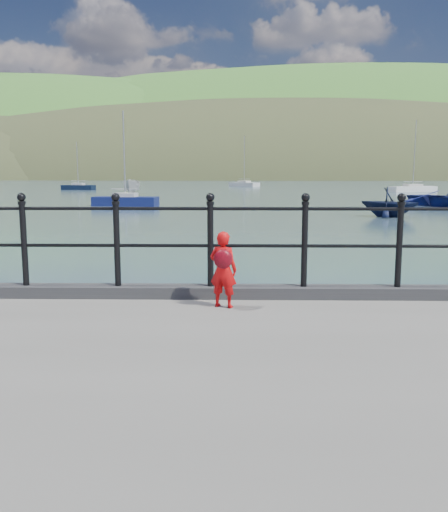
{
  "coord_description": "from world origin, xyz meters",
  "views": [
    {
      "loc": [
        0.91,
        -7.0,
        2.61
      ],
      "look_at": [
        0.77,
        -0.2,
        1.55
      ],
      "focal_mm": 38.0,
      "sensor_mm": 36.0,
      "label": 1
    }
  ],
  "objects_px": {
    "sailboat_left": "(78,188)",
    "sailboat_deep": "(244,184)",
    "launch_white": "(132,187)",
    "child": "(223,269)",
    "sailboat_far": "(413,189)",
    "railing": "(163,234)",
    "launch_navy": "(389,202)",
    "launch_blue": "(444,198)",
    "sailboat_port": "(125,201)"
  },
  "relations": [
    {
      "from": "child",
      "to": "sailboat_left",
      "type": "distance_m",
      "value": 75.07
    },
    {
      "from": "railing",
      "to": "sailboat_far",
      "type": "xyz_separation_m",
      "value": [
        24.19,
        64.84,
        -1.48
      ]
    },
    {
      "from": "railing",
      "to": "launch_navy",
      "type": "relative_size",
      "value": 5.57
    },
    {
      "from": "child",
      "to": "sailboat_port",
      "type": "relative_size",
      "value": 0.13
    },
    {
      "from": "sailboat_left",
      "to": "railing",
      "type": "bearing_deg",
      "value": -61.04
    },
    {
      "from": "railing",
      "to": "sailboat_deep",
      "type": "bearing_deg",
      "value": 88.36
    },
    {
      "from": "launch_blue",
      "to": "sailboat_far",
      "type": "height_order",
      "value": "sailboat_far"
    },
    {
      "from": "child",
      "to": "sailboat_far",
      "type": "relative_size",
      "value": 0.1
    },
    {
      "from": "sailboat_port",
      "to": "launch_white",
      "type": "bearing_deg",
      "value": 106.94
    },
    {
      "from": "launch_white",
      "to": "sailboat_left",
      "type": "distance_m",
      "value": 18.87
    },
    {
      "from": "sailboat_left",
      "to": "sailboat_port",
      "type": "bearing_deg",
      "value": -56.76
    },
    {
      "from": "sailboat_far",
      "to": "sailboat_deep",
      "type": "relative_size",
      "value": 1.04
    },
    {
      "from": "child",
      "to": "sailboat_port",
      "type": "xyz_separation_m",
      "value": [
        -8.26,
        35.2,
        -1.13
      ]
    },
    {
      "from": "railing",
      "to": "sailboat_left",
      "type": "bearing_deg",
      "value": 106.89
    },
    {
      "from": "child",
      "to": "sailboat_left",
      "type": "relative_size",
      "value": 0.13
    },
    {
      "from": "launch_blue",
      "to": "launch_navy",
      "type": "xyz_separation_m",
      "value": [
        -6.94,
        -9.91,
        0.24
      ]
    },
    {
      "from": "launch_white",
      "to": "sailboat_deep",
      "type": "xyz_separation_m",
      "value": [
        13.52,
        35.21,
        -0.54
      ]
    },
    {
      "from": "sailboat_left",
      "to": "launch_navy",
      "type": "bearing_deg",
      "value": -43.73
    },
    {
      "from": "railing",
      "to": "child",
      "type": "relative_size",
      "value": 19.77
    },
    {
      "from": "launch_blue",
      "to": "launch_navy",
      "type": "bearing_deg",
      "value": -154.55
    },
    {
      "from": "sailboat_left",
      "to": "launch_white",
      "type": "bearing_deg",
      "value": -43.46
    },
    {
      "from": "launch_white",
      "to": "sailboat_port",
      "type": "height_order",
      "value": "sailboat_port"
    },
    {
      "from": "child",
      "to": "launch_navy",
      "type": "height_order",
      "value": "child"
    },
    {
      "from": "sailboat_deep",
      "to": "sailboat_far",
      "type": "bearing_deg",
      "value": -4.49
    },
    {
      "from": "sailboat_port",
      "to": "railing",
      "type": "bearing_deg",
      "value": -70.24
    },
    {
      "from": "launch_blue",
      "to": "sailboat_port",
      "type": "height_order",
      "value": "sailboat_port"
    },
    {
      "from": "railing",
      "to": "sailboat_deep",
      "type": "distance_m",
      "value": 90.85
    },
    {
      "from": "launch_navy",
      "to": "sailboat_left",
      "type": "height_order",
      "value": "sailboat_left"
    },
    {
      "from": "launch_white",
      "to": "sailboat_port",
      "type": "relative_size",
      "value": 0.62
    },
    {
      "from": "railing",
      "to": "sailboat_port",
      "type": "xyz_separation_m",
      "value": [
        -7.48,
        34.69,
        -1.48
      ]
    },
    {
      "from": "sailboat_port",
      "to": "sailboat_deep",
      "type": "bearing_deg",
      "value": 87.41
    },
    {
      "from": "child",
      "to": "launch_white",
      "type": "distance_m",
      "value": 57.31
    },
    {
      "from": "launch_blue",
      "to": "sailboat_port",
      "type": "relative_size",
      "value": 0.82
    },
    {
      "from": "launch_blue",
      "to": "sailboat_port",
      "type": "distance_m",
      "value": 24.3
    },
    {
      "from": "launch_white",
      "to": "sailboat_far",
      "type": "height_order",
      "value": "sailboat_far"
    },
    {
      "from": "launch_navy",
      "to": "sailboat_far",
      "type": "bearing_deg",
      "value": 11.55
    },
    {
      "from": "sailboat_far",
      "to": "launch_blue",
      "type": "bearing_deg",
      "value": -125.71
    },
    {
      "from": "railing",
      "to": "launch_white",
      "type": "xyz_separation_m",
      "value": [
        -10.92,
        55.59,
        -0.94
      ]
    },
    {
      "from": "railing",
      "to": "sailboat_port",
      "type": "bearing_deg",
      "value": 102.18
    },
    {
      "from": "sailboat_deep",
      "to": "launch_navy",
      "type": "bearing_deg",
      "value": -37.94
    },
    {
      "from": "launch_blue",
      "to": "sailboat_left",
      "type": "height_order",
      "value": "sailboat_left"
    },
    {
      "from": "launch_white",
      "to": "railing",
      "type": "bearing_deg",
      "value": -80.32
    },
    {
      "from": "railing",
      "to": "launch_blue",
      "type": "relative_size",
      "value": 3.03
    },
    {
      "from": "launch_white",
      "to": "launch_navy",
      "type": "relative_size",
      "value": 1.4
    },
    {
      "from": "child",
      "to": "sailboat_far",
      "type": "height_order",
      "value": "sailboat_far"
    },
    {
      "from": "sailboat_left",
      "to": "sailboat_port",
      "type": "relative_size",
      "value": 0.95
    },
    {
      "from": "launch_white",
      "to": "sailboat_far",
      "type": "bearing_deg",
      "value": 13.32
    },
    {
      "from": "launch_navy",
      "to": "sailboat_far",
      "type": "distance_m",
      "value": 42.5
    },
    {
      "from": "sailboat_far",
      "to": "sailboat_port",
      "type": "distance_m",
      "value": 43.73
    },
    {
      "from": "sailboat_left",
      "to": "sailboat_deep",
      "type": "relative_size",
      "value": 0.78
    }
  ]
}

